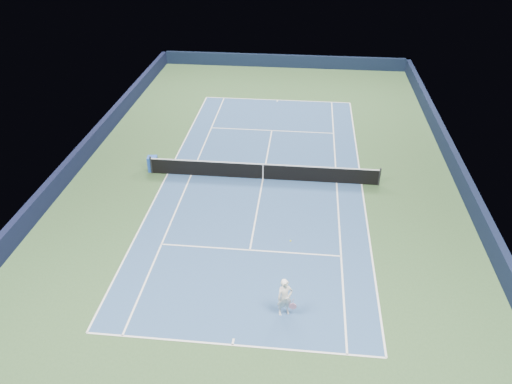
# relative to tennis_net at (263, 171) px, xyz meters

# --- Properties ---
(ground) EXTENTS (40.00, 40.00, 0.00)m
(ground) POSITION_rel_tennis_net_xyz_m (0.00, 0.00, -0.50)
(ground) COLOR #2E4B29
(ground) RESTS_ON ground
(wall_far) EXTENTS (22.00, 0.35, 1.10)m
(wall_far) POSITION_rel_tennis_net_xyz_m (0.00, 19.82, 0.05)
(wall_far) COLOR black
(wall_far) RESTS_ON ground
(wall_right) EXTENTS (0.35, 40.00, 1.10)m
(wall_right) POSITION_rel_tennis_net_xyz_m (10.82, 0.00, 0.05)
(wall_right) COLOR black
(wall_right) RESTS_ON ground
(wall_left) EXTENTS (0.35, 40.00, 1.10)m
(wall_left) POSITION_rel_tennis_net_xyz_m (-10.82, 0.00, 0.05)
(wall_left) COLOR black
(wall_left) RESTS_ON ground
(court_surface) EXTENTS (10.97, 23.77, 0.01)m
(court_surface) POSITION_rel_tennis_net_xyz_m (0.00, 0.00, -0.50)
(court_surface) COLOR navy
(court_surface) RESTS_ON ground
(baseline_far) EXTENTS (10.97, 0.08, 0.00)m
(baseline_far) POSITION_rel_tennis_net_xyz_m (0.00, 11.88, -0.50)
(baseline_far) COLOR white
(baseline_far) RESTS_ON ground
(baseline_near) EXTENTS (10.97, 0.08, 0.00)m
(baseline_near) POSITION_rel_tennis_net_xyz_m (0.00, -11.88, -0.50)
(baseline_near) COLOR white
(baseline_near) RESTS_ON ground
(sideline_doubles_right) EXTENTS (0.08, 23.77, 0.00)m
(sideline_doubles_right) POSITION_rel_tennis_net_xyz_m (5.49, 0.00, -0.50)
(sideline_doubles_right) COLOR white
(sideline_doubles_right) RESTS_ON ground
(sideline_doubles_left) EXTENTS (0.08, 23.77, 0.00)m
(sideline_doubles_left) POSITION_rel_tennis_net_xyz_m (-5.49, 0.00, -0.50)
(sideline_doubles_left) COLOR white
(sideline_doubles_left) RESTS_ON ground
(sideline_singles_right) EXTENTS (0.08, 23.77, 0.00)m
(sideline_singles_right) POSITION_rel_tennis_net_xyz_m (4.12, 0.00, -0.50)
(sideline_singles_right) COLOR white
(sideline_singles_right) RESTS_ON ground
(sideline_singles_left) EXTENTS (0.08, 23.77, 0.00)m
(sideline_singles_left) POSITION_rel_tennis_net_xyz_m (-4.12, 0.00, -0.50)
(sideline_singles_left) COLOR white
(sideline_singles_left) RESTS_ON ground
(service_line_far) EXTENTS (8.23, 0.08, 0.00)m
(service_line_far) POSITION_rel_tennis_net_xyz_m (0.00, 6.40, -0.50)
(service_line_far) COLOR white
(service_line_far) RESTS_ON ground
(service_line_near) EXTENTS (8.23, 0.08, 0.00)m
(service_line_near) POSITION_rel_tennis_net_xyz_m (0.00, -6.40, -0.50)
(service_line_near) COLOR white
(service_line_near) RESTS_ON ground
(center_service_line) EXTENTS (0.08, 12.80, 0.00)m
(center_service_line) POSITION_rel_tennis_net_xyz_m (0.00, 0.00, -0.50)
(center_service_line) COLOR white
(center_service_line) RESTS_ON ground
(center_mark_far) EXTENTS (0.08, 0.30, 0.00)m
(center_mark_far) POSITION_rel_tennis_net_xyz_m (0.00, 11.73, -0.50)
(center_mark_far) COLOR white
(center_mark_far) RESTS_ON ground
(center_mark_near) EXTENTS (0.08, 0.30, 0.00)m
(center_mark_near) POSITION_rel_tennis_net_xyz_m (0.00, -11.73, -0.50)
(center_mark_near) COLOR white
(center_mark_near) RESTS_ON ground
(tennis_net) EXTENTS (12.90, 0.10, 1.07)m
(tennis_net) POSITION_rel_tennis_net_xyz_m (0.00, 0.00, 0.00)
(tennis_net) COLOR black
(tennis_net) RESTS_ON ground
(sponsor_cube) EXTENTS (0.64, 0.57, 0.89)m
(sponsor_cube) POSITION_rel_tennis_net_xyz_m (-6.40, 0.30, -0.06)
(sponsor_cube) COLOR #1C45A9
(sponsor_cube) RESTS_ON ground
(tennis_player) EXTENTS (0.82, 1.33, 2.81)m
(tennis_player) POSITION_rel_tennis_net_xyz_m (1.78, -10.12, 0.33)
(tennis_player) COLOR white
(tennis_player) RESTS_ON ground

